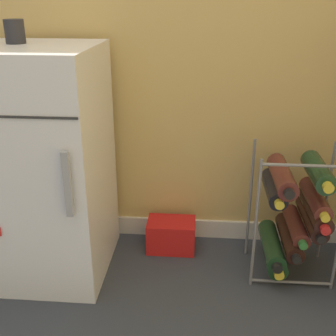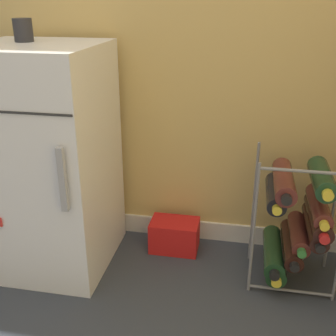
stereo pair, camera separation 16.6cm
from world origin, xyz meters
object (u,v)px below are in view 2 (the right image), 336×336
mini_fridge (46,161)px  wine_rack (296,221)px  soda_box (174,235)px  fridge_top_cup (23,30)px

mini_fridge → wine_rack: mini_fridge is taller
soda_box → fridge_top_cup: fridge_top_cup is taller
fridge_top_cup → wine_rack: bearing=-0.8°
wine_rack → soda_box: 0.56m
mini_fridge → soda_box: size_ratio=4.27×
soda_box → mini_fridge: bearing=-162.7°
mini_fridge → fridge_top_cup: 0.51m
mini_fridge → fridge_top_cup: fridge_top_cup is taller
wine_rack → mini_fridge: bearing=-178.1°
mini_fridge → fridge_top_cup: bearing=139.3°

